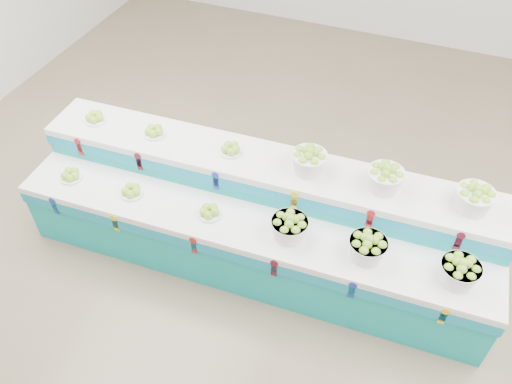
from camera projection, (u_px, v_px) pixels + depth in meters
ground at (319, 271)px, 5.18m from camera, size 10.00×10.00×0.00m
display_stand at (256, 219)px, 4.99m from camera, size 4.52×1.31×1.02m
plate_lower_left at (71, 174)px, 5.05m from camera, size 0.23×0.23×0.10m
plate_lower_mid at (131, 190)px, 4.89m from camera, size 0.23×0.23×0.10m
plate_lower_right at (209, 211)px, 4.71m from camera, size 0.23×0.23×0.10m
basket_lower_left at (289, 227)px, 4.48m from camera, size 0.34×0.34×0.24m
basket_lower_mid at (368, 247)px, 4.32m from camera, size 0.34×0.34×0.24m
basket_lower_right at (460, 271)px, 4.14m from camera, size 0.34×0.34×0.24m
plate_upper_left at (95, 117)px, 5.21m from camera, size 0.23×0.23×0.10m
plate_upper_mid at (154, 131)px, 5.05m from camera, size 0.23×0.23×0.10m
plate_upper_right at (231, 148)px, 4.87m from camera, size 0.23×0.23×0.10m
basket_upper_left at (309, 161)px, 4.64m from camera, size 0.34×0.34×0.24m
basket_upper_mid at (385, 178)px, 4.48m from camera, size 0.34×0.34×0.24m
basket_upper_right at (474, 198)px, 4.30m from camera, size 0.34×0.34×0.24m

